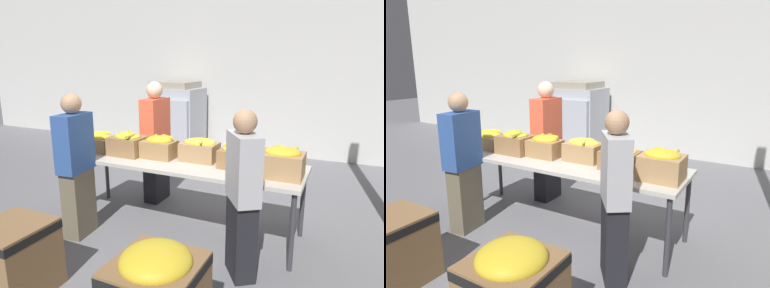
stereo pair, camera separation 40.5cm
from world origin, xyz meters
TOP-DOWN VIEW (x-y plane):
  - ground_plane at (0.00, 0.00)m, footprint 30.00×30.00m
  - wall_back at (0.00, 3.74)m, footprint 16.00×0.08m
  - sorting_table at (0.00, 0.00)m, footprint 2.78×0.84m
  - banana_box_0 at (-1.13, -0.01)m, footprint 0.41×0.29m
  - banana_box_1 at (-0.67, -0.03)m, footprint 0.41×0.35m
  - banana_box_2 at (-0.27, 0.02)m, footprint 0.39×0.27m
  - banana_box_3 at (0.21, 0.10)m, footprint 0.41×0.31m
  - banana_box_4 at (0.69, 0.02)m, footprint 0.39×0.27m
  - banana_box_5 at (1.16, -0.08)m, footprint 0.41×0.34m
  - volunteer_0 at (-0.67, 0.60)m, footprint 0.23×0.45m
  - volunteer_1 at (0.93, -0.61)m, footprint 0.40×0.45m
  - volunteer_2 at (-0.93, -0.63)m, footprint 0.26×0.45m
  - donation_bin_0 at (-0.71, -1.63)m, footprint 0.55×0.55m
  - pallet_stack_0 at (-1.56, 3.12)m, footprint 0.94×0.94m
  - pallet_stack_1 at (-1.57, 3.01)m, footprint 0.93×0.93m
  - pallet_stack_2 at (-1.68, 3.15)m, footprint 0.91×0.91m

SIDE VIEW (x-z plane):
  - ground_plane at x=0.00m, z-range 0.00..0.00m
  - donation_bin_0 at x=-0.71m, z-range 0.03..0.64m
  - pallet_stack_1 at x=-1.57m, z-range -0.01..1.16m
  - pallet_stack_0 at x=-1.56m, z-range -0.01..1.36m
  - pallet_stack_2 at x=-1.68m, z-range -0.01..1.49m
  - volunteer_1 at x=0.93m, z-range 0.00..1.52m
  - sorting_table at x=0.00m, z-range 0.36..1.17m
  - volunteer_2 at x=-0.93m, z-range 0.00..1.58m
  - volunteer_0 at x=-0.67m, z-range -0.01..1.65m
  - banana_box_0 at x=-1.13m, z-range 0.80..1.05m
  - banana_box_4 at x=0.69m, z-range 0.80..1.07m
  - banana_box_3 at x=0.21m, z-range 0.81..1.08m
  - banana_box_2 at x=-0.27m, z-range 0.81..1.08m
  - banana_box_1 at x=-0.67m, z-range 0.80..1.10m
  - banana_box_5 at x=1.16m, z-range 0.81..1.12m
  - wall_back at x=0.00m, z-range 0.00..4.00m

